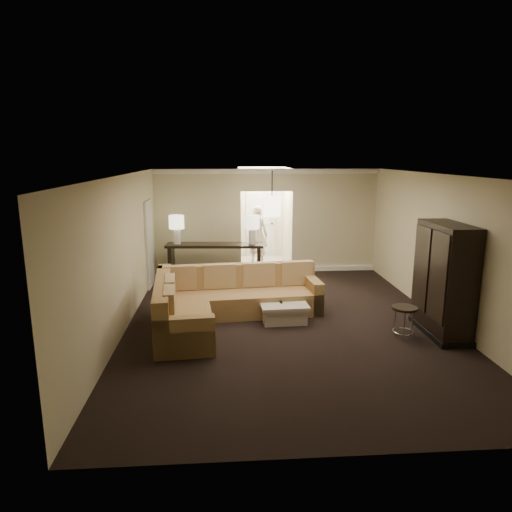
{
  "coord_description": "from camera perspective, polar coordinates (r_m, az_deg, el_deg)",
  "views": [
    {
      "loc": [
        -1.17,
        -8.22,
        3.15
      ],
      "look_at": [
        -0.49,
        1.2,
        1.06
      ],
      "focal_mm": 32.0,
      "sensor_mm": 36.0,
      "label": 1
    }
  ],
  "objects": [
    {
      "name": "ceiling",
      "position": [
        8.31,
        4.05,
        10.06
      ],
      "size": [
        6.0,
        8.0,
        0.02
      ],
      "primitive_type": "cube",
      "color": "silver",
      "rests_on": "wall_back"
    },
    {
      "name": "baseboard",
      "position": [
        12.61,
        1.34,
        -1.69
      ],
      "size": [
        6.0,
        0.1,
        0.12
      ],
      "primitive_type": "cube",
      "color": "white",
      "rests_on": "ground"
    },
    {
      "name": "ground",
      "position": [
        8.88,
        3.77,
        -8.31
      ],
      "size": [
        8.0,
        8.0,
        0.0
      ],
      "primitive_type": "plane",
      "color": "black",
      "rests_on": "ground"
    },
    {
      "name": "coffee_table",
      "position": [
        8.99,
        3.35,
        -6.77
      ],
      "size": [
        0.94,
        0.94,
        0.38
      ],
      "rotation": [
        0.0,
        0.0,
        0.05
      ],
      "color": "beige",
      "rests_on": "ground"
    },
    {
      "name": "sectional_sofa",
      "position": [
        8.87,
        -4.22,
        -5.68
      ],
      "size": [
        3.33,
        2.77,
        0.97
      ],
      "rotation": [
        0.0,
        0.0,
        0.09
      ],
      "color": "brown",
      "rests_on": "ground"
    },
    {
      "name": "console_table",
      "position": [
        11.68,
        -5.14,
        -0.32
      ],
      "size": [
        2.49,
        0.74,
        0.95
      ],
      "rotation": [
        0.0,
        0.0,
        -0.07
      ],
      "color": "black",
      "rests_on": "ground"
    },
    {
      "name": "armoire",
      "position": [
        8.71,
        22.41,
        -3.04
      ],
      "size": [
        0.6,
        1.39,
        2.0
      ],
      "color": "black",
      "rests_on": "ground"
    },
    {
      "name": "person",
      "position": [
        13.27,
        0.17,
        3.01
      ],
      "size": [
        0.82,
        0.7,
        1.92
      ],
      "primitive_type": "imported",
      "rotation": [
        0.0,
        0.0,
        2.72
      ],
      "color": "silver",
      "rests_on": "ground"
    },
    {
      "name": "foyer",
      "position": [
        13.73,
        0.81,
        4.76
      ],
      "size": [
        1.44,
        2.02,
        2.8
      ],
      "color": "silver",
      "rests_on": "ground"
    },
    {
      "name": "crown_molding",
      "position": [
        12.23,
        1.4,
        10.53
      ],
      "size": [
        6.0,
        0.1,
        0.12
      ],
      "primitive_type": "cube",
      "color": "white",
      "rests_on": "wall_back"
    },
    {
      "name": "side_door",
      "position": [
        11.36,
        -13.17,
        1.52
      ],
      "size": [
        0.05,
        0.9,
        2.1
      ],
      "primitive_type": "cube",
      "color": "silver",
      "rests_on": "ground"
    },
    {
      "name": "wall_left",
      "position": [
        8.6,
        -16.31,
        0.24
      ],
      "size": [
        0.04,
        8.0,
        2.8
      ],
      "primitive_type": "cube",
      "color": "beige",
      "rests_on": "ground"
    },
    {
      "name": "table_lamp_right",
      "position": [
        11.48,
        -0.49,
        3.91
      ],
      "size": [
        0.38,
        0.38,
        0.73
      ],
      "color": "silver",
      "rests_on": "console_table"
    },
    {
      "name": "table_lamp_left",
      "position": [
        11.65,
        -9.89,
        3.85
      ],
      "size": [
        0.38,
        0.38,
        0.73
      ],
      "color": "silver",
      "rests_on": "console_table"
    },
    {
      "name": "pendant_light",
      "position": [
        11.04,
        2.0,
        6.27
      ],
      "size": [
        0.38,
        0.38,
        1.09
      ],
      "color": "black",
      "rests_on": "ceiling"
    },
    {
      "name": "wall_right",
      "position": [
        9.38,
        22.38,
        0.8
      ],
      "size": [
        0.04,
        8.0,
        2.8
      ],
      "primitive_type": "cube",
      "color": "beige",
      "rests_on": "ground"
    },
    {
      "name": "drink_table",
      "position": [
        8.48,
        18.03,
        -7.08
      ],
      "size": [
        0.44,
        0.44,
        0.56
      ],
      "rotation": [
        0.0,
        0.0,
        0.18
      ],
      "color": "black",
      "rests_on": "ground"
    },
    {
      "name": "wall_front",
      "position": [
        4.71,
        10.75,
        -9.54
      ],
      "size": [
        6.0,
        0.04,
        2.8
      ],
      "primitive_type": "cube",
      "color": "beige",
      "rests_on": "ground"
    },
    {
      "name": "wall_back",
      "position": [
        12.4,
        1.34,
        4.38
      ],
      "size": [
        6.0,
        0.04,
        2.8
      ],
      "primitive_type": "cube",
      "color": "beige",
      "rests_on": "ground"
    }
  ]
}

